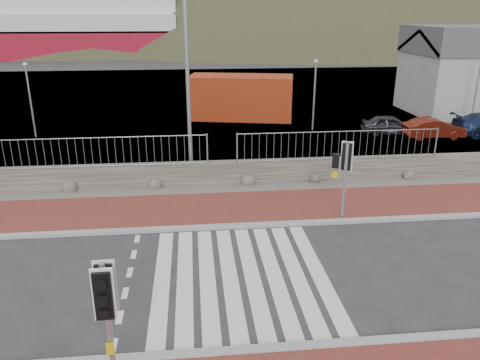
{
  "coord_description": "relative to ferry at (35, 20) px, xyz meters",
  "views": [
    {
      "loc": [
        -1.16,
        -10.87,
        6.72
      ],
      "look_at": [
        0.29,
        3.0,
        1.66
      ],
      "focal_mm": 35.0,
      "sensor_mm": 36.0,
      "label": 1
    }
  ],
  "objects": [
    {
      "name": "quay",
      "position": [
        24.65,
        -40.0,
        -5.36
      ],
      "size": [
        120.0,
        40.0,
        0.5
      ],
      "primitive_type": "cube",
      "color": "#4C4C4F",
      "rests_on": "ground"
    },
    {
      "name": "hills_backdrop",
      "position": [
        31.4,
        20.0,
        -28.42
      ],
      "size": [
        254.0,
        90.0,
        100.0
      ],
      "color": "#2C341F",
      "rests_on": "ground"
    },
    {
      "name": "water",
      "position": [
        24.65,
        -5.0,
        -5.36
      ],
      "size": [
        220.0,
        50.0,
        0.05
      ],
      "primitive_type": "cube",
      "color": "#3F4C54",
      "rests_on": "ground"
    },
    {
      "name": "stone_wall",
      "position": [
        24.65,
        -60.6,
        -4.91
      ],
      "size": [
        40.0,
        0.6,
        0.9
      ],
      "primitive_type": "cube",
      "color": "#433D37",
      "rests_on": "ground"
    },
    {
      "name": "zebra_crossing",
      "position": [
        24.65,
        -67.9,
        -5.36
      ],
      "size": [
        4.62,
        5.6,
        0.01
      ],
      "color": "silver",
      "rests_on": "ground"
    },
    {
      "name": "traffic_signal_near",
      "position": [
        21.88,
        -71.6,
        -3.41
      ],
      "size": [
        0.39,
        0.24,
        2.69
      ],
      "rotation": [
        0.0,
        0.0,
        0.03
      ],
      "color": "gray",
      "rests_on": "ground"
    },
    {
      "name": "kerb_near",
      "position": [
        24.65,
        -70.9,
        -5.31
      ],
      "size": [
        40.0,
        0.25,
        0.12
      ],
      "primitive_type": "cube",
      "color": "gray",
      "rests_on": "ground"
    },
    {
      "name": "gravel_strip",
      "position": [
        24.65,
        -61.4,
        -5.33
      ],
      "size": [
        40.0,
        1.5,
        0.06
      ],
      "primitive_type": "cube",
      "color": "#59544C",
      "rests_on": "ground"
    },
    {
      "name": "car_b",
      "position": [
        36.87,
        -54.54,
        -4.81
      ],
      "size": [
        3.4,
        1.27,
        1.11
      ],
      "primitive_type": "imported",
      "rotation": [
        0.0,
        0.0,
        1.54
      ],
      "color": "#4E130B",
      "rests_on": "ground"
    },
    {
      "name": "ferry",
      "position": [
        0.0,
        0.0,
        0.0
      ],
      "size": [
        50.0,
        16.0,
        20.0
      ],
      "color": "maroon",
      "rests_on": "ground"
    },
    {
      "name": "car_a",
      "position": [
        34.82,
        -53.47,
        -4.81
      ],
      "size": [
        3.43,
        1.98,
        1.1
      ],
      "primitive_type": "imported",
      "rotation": [
        0.0,
        0.0,
        1.34
      ],
      "color": "black",
      "rests_on": "ground"
    },
    {
      "name": "streetlight",
      "position": [
        23.53,
        -59.81,
        -0.27
      ],
      "size": [
        1.92,
        0.27,
        9.04
      ],
      "rotation": [
        0.0,
        0.0,
        -0.04
      ],
      "color": "gray",
      "rests_on": "ground"
    },
    {
      "name": "railing",
      "position": [
        24.65,
        -60.75,
        -3.54
      ],
      "size": [
        18.07,
        0.07,
        1.22
      ],
      "color": "gray",
      "rests_on": "stone_wall"
    },
    {
      "name": "kerb_far",
      "position": [
        24.65,
        -64.9,
        -5.31
      ],
      "size": [
        40.0,
        0.25,
        0.12
      ],
      "primitive_type": "cube",
      "color": "gray",
      "rests_on": "ground"
    },
    {
      "name": "traffic_signal_far",
      "position": [
        28.46,
        -64.54,
        -3.39
      ],
      "size": [
        0.67,
        0.43,
        2.73
      ],
      "rotation": [
        0.0,
        0.0,
        2.75
      ],
      "color": "gray",
      "rests_on": "ground"
    },
    {
      "name": "ground",
      "position": [
        24.65,
        -67.9,
        -5.36
      ],
      "size": [
        220.0,
        220.0,
        0.0
      ],
      "primitive_type": "plane",
      "color": "#28282B",
      "rests_on": "ground"
    },
    {
      "name": "sidewalk_far",
      "position": [
        24.65,
        -63.4,
        -5.32
      ],
      "size": [
        40.0,
        3.0,
        0.08
      ],
      "primitive_type": "cube",
      "color": "brown",
      "rests_on": "ground"
    },
    {
      "name": "shipping_container",
      "position": [
        26.73,
        -48.27,
        -3.97
      ],
      "size": [
        7.11,
        4.12,
        2.78
      ],
      "primitive_type": "cube",
      "rotation": [
        0.0,
        0.0,
        -0.21
      ],
      "color": "#9E2B11",
      "rests_on": "ground"
    }
  ]
}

